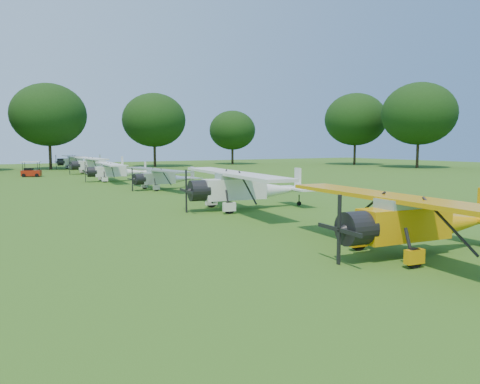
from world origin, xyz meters
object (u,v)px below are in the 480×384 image
at_px(aircraft_5, 115,170).
at_px(golf_cart, 31,172).
at_px(aircraft_4, 163,176).
at_px(aircraft_7, 78,160).
at_px(aircraft_3, 243,185).
at_px(aircraft_6, 96,164).
at_px(aircraft_2, 416,217).

relative_size(aircraft_5, golf_cart, 4.39).
relative_size(aircraft_4, aircraft_7, 0.86).
bearing_deg(aircraft_4, aircraft_3, -97.07).
xyz_separation_m(aircraft_5, golf_cart, (-6.68, 11.53, -0.59)).
distance_m(aircraft_3, golf_cart, 36.63).
distance_m(aircraft_6, aircraft_7, 13.57).
relative_size(aircraft_2, aircraft_4, 1.18).
bearing_deg(aircraft_7, aircraft_5, -94.10).
bearing_deg(aircraft_6, aircraft_5, -96.22).
bearing_deg(aircraft_6, aircraft_3, -91.68).
height_order(aircraft_5, aircraft_7, aircraft_7).
height_order(aircraft_7, golf_cart, aircraft_7).
xyz_separation_m(aircraft_4, golf_cart, (-7.78, 22.05, -0.51)).
relative_size(aircraft_3, aircraft_7, 1.10).
bearing_deg(aircraft_5, aircraft_2, -84.29).
bearing_deg(aircraft_3, aircraft_4, 95.48).
relative_size(aircraft_2, aircraft_6, 1.00).
height_order(aircraft_2, aircraft_4, aircraft_2).
relative_size(aircraft_4, aircraft_6, 0.84).
bearing_deg(aircraft_2, aircraft_7, 94.10).
distance_m(aircraft_4, golf_cart, 23.39).
bearing_deg(aircraft_6, aircraft_7, 86.91).
bearing_deg(aircraft_4, golf_cart, 103.74).
xyz_separation_m(aircraft_2, aircraft_5, (-0.08, 37.06, -0.12)).
height_order(aircraft_2, aircraft_7, aircraft_2).
bearing_deg(golf_cart, aircraft_7, 80.18).
height_order(aircraft_3, aircraft_5, aircraft_3).
bearing_deg(golf_cart, aircraft_4, -51.72).
xyz_separation_m(aircraft_3, golf_cart, (-7.45, 35.86, -0.81)).
height_order(aircraft_2, aircraft_6, aircraft_6).
bearing_deg(aircraft_2, aircraft_5, 95.69).
bearing_deg(aircraft_2, golf_cart, 103.49).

